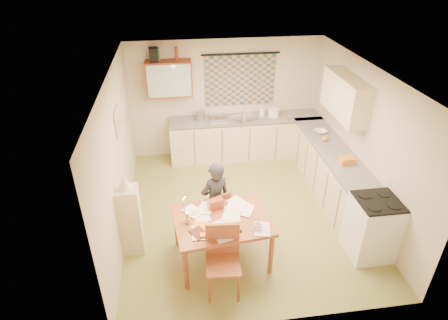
{
  "coord_description": "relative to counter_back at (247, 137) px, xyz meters",
  "views": [
    {
      "loc": [
        -1.06,
        -5.18,
        4.14
      ],
      "look_at": [
        -0.32,
        0.2,
        0.96
      ],
      "focal_mm": 30.0,
      "sensor_mm": 36.0,
      "label": 1
    }
  ],
  "objects": [
    {
      "name": "soap_bottle",
      "position": [
        0.31,
        0.05,
        0.57
      ],
      "size": [
        0.11,
        0.11,
        0.21
      ],
      "primitive_type": "imported",
      "rotation": [
        0.0,
        0.0,
        0.07
      ],
      "color": "white",
      "rests_on": "counter_back"
    },
    {
      "name": "kettle",
      "position": [
        -0.99,
        0.0,
        0.59
      ],
      "size": [
        0.2,
        0.2,
        0.24
      ],
      "primitive_type": "cylinder",
      "rotation": [
        0.0,
        0.0,
        -0.14
      ],
      "color": "silver",
      "rests_on": "counter_back"
    },
    {
      "name": "ceiling",
      "position": [
        -0.43,
        -1.95,
        2.06
      ],
      "size": [
        4.0,
        4.5,
        0.02
      ],
      "primitive_type": "cube",
      "color": "white",
      "rests_on": "floor"
    },
    {
      "name": "upper_cabinet_right",
      "position": [
        1.4,
        -1.4,
        1.4
      ],
      "size": [
        0.34,
        1.3,
        0.7
      ],
      "primitive_type": "cube",
      "color": "beige",
      "rests_on": "wall_right"
    },
    {
      "name": "lampshade",
      "position": [
        -2.27,
        -2.65,
        0.79
      ],
      "size": [
        0.2,
        0.2,
        0.22
      ],
      "primitive_type": "cone",
      "color": "beige",
      "rests_on": "shelf_stand"
    },
    {
      "name": "chair_near",
      "position": [
        -1.01,
        -3.61,
        -0.14
      ],
      "size": [
        0.48,
        0.48,
        0.99
      ],
      "rotation": [
        0.0,
        0.0,
        -0.08
      ],
      "color": "brown",
      "rests_on": "floor"
    },
    {
      "name": "dish_rack",
      "position": [
        -0.63,
        0.0,
        0.5
      ],
      "size": [
        0.35,
        0.3,
        0.06
      ],
      "primitive_type": "cube",
      "rotation": [
        0.0,
        0.0,
        0.0
      ],
      "color": "silver",
      "rests_on": "counter_back"
    },
    {
      "name": "magazine",
      "position": [
        -1.38,
        -3.34,
        0.31
      ],
      "size": [
        0.38,
        0.39,
        0.02
      ],
      "primitive_type": "imported",
      "rotation": [
        0.0,
        0.0,
        0.51
      ],
      "color": "maroon",
      "rests_on": "dining_table"
    },
    {
      "name": "orange_box",
      "position": [
        -1.23,
        -3.36,
        0.32
      ],
      "size": [
        0.12,
        0.08,
        0.04
      ],
      "primitive_type": "cube",
      "rotation": [
        0.0,
        0.0,
        0.02
      ],
      "color": "orange",
      "rests_on": "dining_table"
    },
    {
      "name": "dining_table",
      "position": [
        -0.95,
        -3.03,
        -0.07
      ],
      "size": [
        1.43,
        1.14,
        0.75
      ],
      "rotation": [
        0.0,
        0.0,
        0.11
      ],
      "color": "brown",
      "rests_on": "floor"
    },
    {
      "name": "wall_left",
      "position": [
        -2.44,
        -1.95,
        0.8
      ],
      "size": [
        0.02,
        4.5,
        2.5
      ],
      "primitive_type": "cube",
      "color": "beige",
      "rests_on": "floor"
    },
    {
      "name": "letter_rack",
      "position": [
        -1.01,
        -2.78,
        0.38
      ],
      "size": [
        0.24,
        0.16,
        0.16
      ],
      "primitive_type": "cube",
      "rotation": [
        0.0,
        0.0,
        0.28
      ],
      "color": "brown",
      "rests_on": "dining_table"
    },
    {
      "name": "wall_cabinet_glass",
      "position": [
        -1.58,
        -0.04,
        1.35
      ],
      "size": [
        0.84,
        0.02,
        0.64
      ],
      "primitive_type": "cube",
      "color": "#99B2A5",
      "rests_on": "wall_back"
    },
    {
      "name": "candle_holder",
      "position": [
        -1.43,
        -3.05,
        0.39
      ],
      "size": [
        0.07,
        0.07,
        0.18
      ],
      "primitive_type": "cylinder",
      "rotation": [
        0.0,
        0.0,
        -0.24
      ],
      "color": "silver",
      "rests_on": "dining_table"
    },
    {
      "name": "person",
      "position": [
        -0.97,
        -2.46,
        0.21
      ],
      "size": [
        0.69,
        0.62,
        1.33
      ],
      "primitive_type": "imported",
      "rotation": [
        0.0,
        0.0,
        3.48
      ],
      "color": "black",
      "rests_on": "floor"
    },
    {
      "name": "curtain_rod",
      "position": [
        -0.13,
        0.25,
        1.75
      ],
      "size": [
        1.6,
        0.04,
        0.04
      ],
      "primitive_type": "cylinder",
      "rotation": [
        0.0,
        1.57,
        0.0
      ],
      "color": "black",
      "rests_on": "wall_back"
    },
    {
      "name": "counter_right",
      "position": [
        1.27,
        -1.62,
        -0.0
      ],
      "size": [
        0.62,
        2.95,
        0.92
      ],
      "color": "beige",
      "rests_on": "floor"
    },
    {
      "name": "tap",
      "position": [
        -0.03,
        0.18,
        0.61
      ],
      "size": [
        0.04,
        0.04,
        0.28
      ],
      "primitive_type": "cylinder",
      "rotation": [
        0.0,
        0.0,
        -0.21
      ],
      "color": "silver",
      "rests_on": "counter_back"
    },
    {
      "name": "framed_print",
      "position": [
        -2.4,
        -1.55,
        1.25
      ],
      "size": [
        0.04,
        0.5,
        0.4
      ],
      "primitive_type": "cube",
      "color": "beige",
      "rests_on": "wall_left"
    },
    {
      "name": "candle_flame",
      "position": [
        -1.45,
        -3.01,
        0.71
      ],
      "size": [
        0.02,
        0.02,
        0.02
      ],
      "primitive_type": "sphere",
      "color": "#FFCC66",
      "rests_on": "dining_table"
    },
    {
      "name": "wall_right",
      "position": [
        1.58,
        -1.95,
        0.8
      ],
      "size": [
        0.02,
        4.5,
        2.5
      ],
      "primitive_type": "cube",
      "color": "beige",
      "rests_on": "floor"
    },
    {
      "name": "mug",
      "position": [
        -0.49,
        -3.31,
        0.34
      ],
      "size": [
        0.14,
        0.14,
        0.09
      ],
      "primitive_type": "imported",
      "rotation": [
        0.0,
        0.0,
        0.15
      ],
      "color": "white",
      "rests_on": "dining_table"
    },
    {
      "name": "orange_bag",
      "position": [
        1.27,
        -2.09,
        0.53
      ],
      "size": [
        0.23,
        0.17,
        0.12
      ],
      "primitive_type": "cube",
      "rotation": [
        0.0,
        0.0,
        0.04
      ],
      "color": "orange",
      "rests_on": "counter_right"
    },
    {
      "name": "wall_cabinet",
      "position": [
        -1.58,
        0.13,
        1.35
      ],
      "size": [
        0.9,
        0.34,
        0.7
      ],
      "primitive_type": "cube",
      "color": "maroon",
      "rests_on": "wall_back"
    },
    {
      "name": "bottle_brown",
      "position": [
        -1.4,
        0.13,
        1.83
      ],
      "size": [
        0.09,
        0.09,
        0.26
      ],
      "primitive_type": "cylinder",
      "rotation": [
        0.0,
        0.0,
        -0.25
      ],
      "color": "maroon",
      "rests_on": "wall_cabinet"
    },
    {
      "name": "print_canvas",
      "position": [
        -2.37,
        -1.55,
        1.25
      ],
      "size": [
        0.01,
        0.42,
        0.32
      ],
      "primitive_type": "cube",
      "color": "#B9BBA7",
      "rests_on": "wall_left"
    },
    {
      "name": "counter_back",
      "position": [
        0.0,
        0.0,
        0.0
      ],
      "size": [
        3.3,
        0.62,
        0.92
      ],
      "color": "beige",
      "rests_on": "floor"
    },
    {
      "name": "fruit_orange",
      "position": [
        1.22,
        -1.25,
        0.52
      ],
      "size": [
        0.1,
        0.1,
        0.1
      ],
      "primitive_type": "sphere",
      "color": "orange",
      "rests_on": "counter_right"
    },
    {
      "name": "stove",
      "position": [
        1.27,
        -3.2,
        0.03
      ],
      "size": [
        0.63,
        0.63,
        0.97
      ],
      "color": "white",
      "rests_on": "floor"
    },
    {
      "name": "sink",
      "position": [
        -0.05,
        -0.0,
        0.43
      ],
      "size": [
        0.69,
        0.64,
        0.1
      ],
      "primitive_type": "cube",
      "rotation": [
        0.0,
        0.0,
        0.43
      ],
      "color": "silver",
      "rests_on": "counter_back"
    },
    {
      "name": "candle",
      "position": [
        -1.47,
        -3.04,
        0.59
      ],
      "size": [
        0.03,
        0.03,
        0.22
      ],
      "primitive_type": "cylinder",
      "rotation": [
        0.0,
        0.0,
        -0.07
      ],
      "color": "white",
      "rests_on": "dining_table"
    },
    {
      "name": "window_blind",
      "position": [
        -0.13,
        0.27,
        1.2
      ],
      "size": [
        1.45,
        0.03,
        1.05
      ],
      "primitive_type": "cube",
      "color": "navy",
      "rests_on": "wall_back"
    },
    {
      "name": "papers",
      "position": [
        -0.92,
        -3.02,
        0.31
      ],
      "size": [
        1.22,
        1.01,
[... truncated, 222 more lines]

